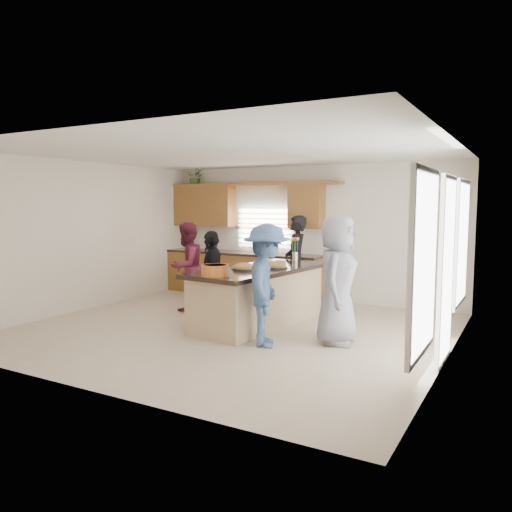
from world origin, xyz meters
The scene contains 18 objects.
floor centered at (0.00, 0.00, 0.00)m, with size 6.50×6.50×0.00m, color beige.
room_shell centered at (0.00, 0.00, 1.90)m, with size 6.52×6.02×2.81m.
back_cabinetry centered at (-1.47, 2.73, 0.91)m, with size 4.08×0.66×2.46m.
right_wall_glazing centered at (3.22, -0.13, 1.34)m, with size 0.06×4.00×2.25m.
island centered at (0.21, 0.50, 0.45)m, with size 1.45×2.81×0.95m.
platter_front centered at (0.11, 0.19, 0.98)m, with size 0.41×0.41×0.17m.
platter_mid centered at (0.46, 0.62, 0.98)m, with size 0.41×0.41×0.17m.
platter_back centered at (-0.01, 1.07, 0.98)m, with size 0.39×0.39×0.16m.
salad_bowl centered at (0.09, -0.61, 1.04)m, with size 0.41×0.41×0.16m.
clear_cup centered at (0.35, -0.61, 1.00)m, with size 0.09×0.09×0.09m, color white.
plate_stack centered at (0.21, 1.33, 0.98)m, with size 0.19×0.19×0.05m, color #B184C0.
flower_vase centered at (0.37, 1.59, 1.20)m, with size 0.14×0.14×0.45m.
potted_plant centered at (-2.73, 2.82, 2.62)m, with size 0.40×0.34×0.44m, color #3E6E2C.
woman_left_back centered at (0.07, 2.27, 0.89)m, with size 0.65×0.43×1.78m, color black.
woman_left_mid centered at (-1.53, 0.84, 0.83)m, with size 0.81×0.63×1.66m, color #591A2A.
woman_left_front centered at (-0.54, 0.23, 0.78)m, with size 0.92×0.38×1.56m, color black.
woman_right_back centered at (0.91, -0.54, 0.87)m, with size 1.12×0.65×1.74m, color #3D5A85.
woman_right_front centered at (1.74, 0.06, 0.92)m, with size 0.90×0.59×1.85m, color gray.
Camera 1 is at (4.15, -6.67, 2.01)m, focal length 35.00 mm.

